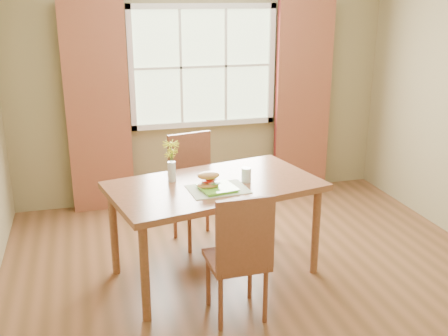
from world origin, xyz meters
TOP-DOWN VIEW (x-y plane):
  - room at (0.00, 0.00)m, footprint 4.24×3.84m
  - window at (0.00, 1.87)m, footprint 1.62×0.06m
  - curtain_left at (-1.15, 1.78)m, footprint 0.65×0.08m
  - curtain_right at (1.15, 1.78)m, footprint 0.65×0.08m
  - dining_table at (-0.33, 0.09)m, footprint 1.81×1.26m
  - chair_near at (-0.33, -0.61)m, footprint 0.42×0.42m
  - chair_far at (-0.35, 0.80)m, footprint 0.51×0.51m
  - placemat at (-0.34, -0.06)m, footprint 0.47×0.36m
  - plate at (-0.35, -0.07)m, footprint 0.30×0.30m
  - croissant_sandwich at (-0.41, -0.05)m, footprint 0.18×0.12m
  - water_glass at (-0.07, 0.06)m, footprint 0.08×0.08m
  - flower_vase at (-0.65, 0.23)m, footprint 0.14×0.14m

SIDE VIEW (x-z plane):
  - chair_near at x=-0.33m, z-range 0.05..1.03m
  - chair_far at x=-0.35m, z-range 0.05..1.07m
  - dining_table at x=-0.33m, z-range 0.32..1.12m
  - placemat at x=-0.34m, z-range 0.80..0.81m
  - plate at x=-0.35m, z-range 0.81..0.82m
  - water_glass at x=-0.07m, z-range 0.80..0.92m
  - croissant_sandwich at x=-0.41m, z-range 0.82..0.95m
  - flower_vase at x=-0.65m, z-range 0.84..1.18m
  - curtain_left at x=-1.15m, z-range 0.00..2.20m
  - curtain_right at x=1.15m, z-range 0.00..2.20m
  - room at x=0.00m, z-range -0.02..2.72m
  - window at x=0.00m, z-range 0.84..2.16m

